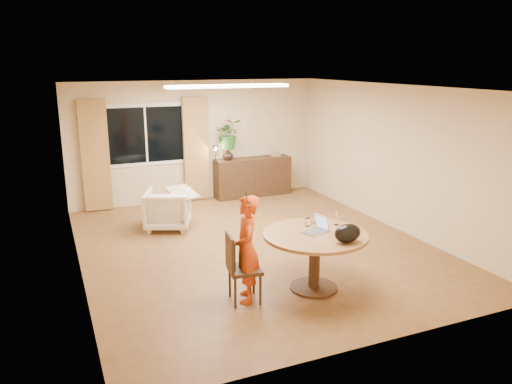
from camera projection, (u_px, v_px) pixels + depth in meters
floor at (255, 246)px, 8.31m from camera, size 6.50×6.50×0.00m
ceiling at (255, 87)px, 7.65m from camera, size 6.50×6.50×0.00m
wall_back at (197, 141)px, 10.87m from camera, size 5.50×0.00×5.50m
wall_left at (73, 186)px, 6.94m from camera, size 0.00×6.50×6.50m
wall_right at (394, 157)px, 9.03m from camera, size 0.00×6.50×6.50m
window at (146, 135)px, 10.39m from camera, size 1.70×0.03×1.30m
curtain_left at (95, 156)px, 10.01m from camera, size 0.55×0.08×2.25m
curtain_right at (196, 149)px, 10.81m from camera, size 0.55×0.08×2.25m
ceiling_panel at (228, 86)px, 8.73m from camera, size 2.20×0.35×0.05m
dining_table at (315, 245)px, 6.61m from camera, size 1.39×1.39×0.79m
dining_chair at (245, 268)px, 6.32m from camera, size 0.49×0.46×0.91m
child at (247, 249)px, 6.29m from camera, size 0.58×0.47×1.39m
laptop at (315, 225)px, 6.57m from camera, size 0.39×0.32×0.22m
tumbler at (308, 222)px, 6.85m from camera, size 0.08×0.08×0.11m
wine_glass at (337, 218)px, 6.88m from camera, size 0.08×0.08×0.19m
pot_lid at (316, 222)px, 6.96m from camera, size 0.26×0.26×0.03m
handbag at (348, 233)px, 6.21m from camera, size 0.41×0.29×0.24m
armchair at (168, 209)px, 9.13m from camera, size 1.02×1.03×0.73m
throw at (182, 188)px, 9.11m from camera, size 0.60×0.66×0.03m
sideboard at (253, 177)px, 11.34m from camera, size 1.75×0.43×0.88m
vase at (228, 154)px, 10.98m from camera, size 0.26×0.26×0.25m
bouquet at (229, 134)px, 10.87m from camera, size 0.70×0.64×0.66m
book_stack at (276, 154)px, 11.44m from camera, size 0.22×0.18×0.08m
desk_lamp at (215, 153)px, 10.80m from camera, size 0.17×0.17×0.36m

